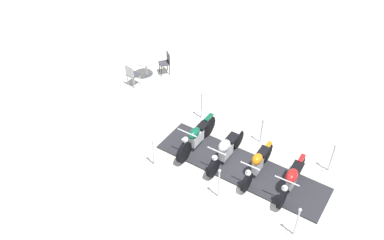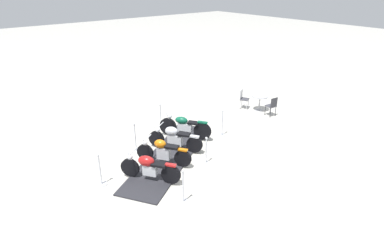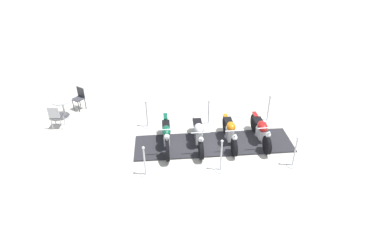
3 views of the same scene
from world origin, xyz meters
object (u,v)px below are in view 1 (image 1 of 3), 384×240
Objects in this scene: stanchion_right_front at (154,157)px; stanchion_left_rear at (330,163)px; motorcycle_forest at (196,137)px; motorcycle_chrome at (226,150)px; cafe_table at (146,64)px; cafe_chair_near_table at (166,62)px; cafe_chair_across_table at (132,74)px; motorcycle_copper at (257,164)px; motorcycle_maroon at (292,179)px; stanchion_left_front at (201,110)px; stanchion_right_mid at (218,189)px; stanchion_left_mid at (261,134)px; stanchion_right_rear at (295,227)px.

stanchion_left_rear is (-4.80, 2.46, -0.02)m from stanchion_right_front.
stanchion_right_front is at bearing -27.54° from motorcycle_forest.
motorcycle_chrome is 5.64m from cafe_table.
motorcycle_chrome is 5.52m from cafe_chair_near_table.
motorcycle_chrome reaches higher than cafe_chair_across_table.
motorcycle_copper is 1.09m from motorcycle_maroon.
stanchion_right_front is 5.40m from stanchion_left_rear.
motorcycle_forest is 1.09m from motorcycle_chrome.
motorcycle_forest is 4.69m from cafe_table.
stanchion_left_front reaches higher than cafe_chair_across_table.
motorcycle_forest is at bearing -97.54° from stanchion_right_mid.
stanchion_right_front is (2.08, -0.79, -0.14)m from motorcycle_chrome.
stanchion_right_mid is (0.85, 1.17, -0.16)m from motorcycle_chrome.
cafe_table is (2.09, -5.32, 0.20)m from stanchion_left_mid.
motorcycle_forest is 1.87× the size of stanchion_left_mid.
motorcycle_forest reaches higher than motorcycle_maroon.
motorcycle_copper is (-1.15, 1.84, -0.01)m from motorcycle_forest.
stanchion_right_front is at bearing 72.97° from cafe_table.
stanchion_right_rear is (0.77, 1.30, -0.18)m from motorcycle_maroon.
cafe_chair_across_table is at bearing -112.49° from motorcycle_forest.
cafe_table is (-1.48, -4.82, 0.20)m from stanchion_right_front.
motorcycle_forest is at bearing 86.48° from cafe_chair_near_table.
motorcycle_copper is at bearing -19.44° from stanchion_left_rear.
motorcycle_forest reaches higher than stanchion_left_mid.
stanchion_left_rear is at bearing 109.25° from motorcycle_forest.
cafe_table is at bearing -92.05° from stanchion_right_mid.
motorcycle_forest is 1.09× the size of motorcycle_maroon.
motorcycle_forest reaches higher than stanchion_right_front.
stanchion_left_mid is at bearing 159.05° from motorcycle_chrome.
motorcycle_chrome is 1.64× the size of stanchion_right_mid.
motorcycle_copper is 1.52× the size of stanchion_right_mid.
stanchion_right_rear is (-0.38, 3.14, -0.17)m from motorcycle_chrome.
stanchion_right_mid reaches higher than motorcycle_chrome.
stanchion_right_rear reaches higher than cafe_table.
motorcycle_copper is at bearing 99.43° from cafe_chair_near_table.
motorcycle_maroon is 4.20m from stanchion_left_front.
stanchion_left_mid reaches higher than cafe_chair_across_table.
motorcycle_maroon is at bearing 81.13° from stanchion_left_mid.
stanchion_right_rear reaches higher than motorcycle_maroon.
motorcycle_forest is 4.19m from stanchion_left_rear.
cafe_chair_near_table is at bearing -116.77° from motorcycle_maroon.
stanchion_left_mid is at bearing 130.48° from motorcycle_forest.
motorcycle_copper is 1.46m from stanchion_right_mid.
stanchion_right_mid reaches higher than motorcycle_maroon.
stanchion_right_rear reaches higher than cafe_chair_across_table.
motorcycle_forest is 3.26m from motorcycle_maroon.
stanchion_right_front is 0.96× the size of stanchion_right_rear.
stanchion_left_rear is (-3.29, 2.59, -0.17)m from motorcycle_forest.
motorcycle_chrome is 1.08× the size of motorcycle_maroon.
motorcycle_maroon is at bearing 6.12° from stanchion_left_rear.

